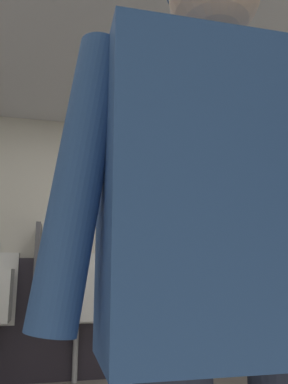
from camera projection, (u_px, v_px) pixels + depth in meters
wall_back at (84, 243)px, 3.80m from camera, size 3.96×0.12×2.51m
wainscot_band_back at (82, 317)px, 3.58m from camera, size 3.36×0.03×1.10m
downlight_far at (147, 67)px, 2.86m from camera, size 0.14×0.14×0.03m
urinal_middle at (78, 294)px, 3.48m from camera, size 0.40×0.34×1.24m
urinal_right at (157, 293)px, 3.64m from camera, size 0.40×0.34×1.24m
privacy_divider_panel at (37, 275)px, 3.36m from camera, size 0.04×0.40×0.90m
person at (228, 262)px, 0.71m from camera, size 0.69×0.60×1.68m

